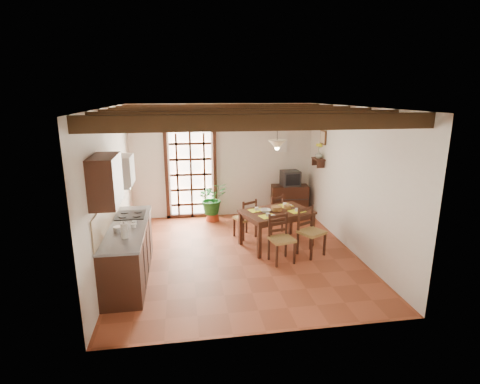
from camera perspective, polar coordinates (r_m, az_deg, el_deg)
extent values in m
plane|color=brown|center=(7.36, -0.29, -9.52)|extent=(5.00, 5.00, 0.00)
cube|color=silver|center=(9.33, -2.62, 4.73)|extent=(4.50, 0.02, 2.80)
cube|color=silver|center=(4.55, 4.45, -6.25)|extent=(4.50, 0.02, 2.80)
cube|color=silver|center=(6.94, -19.00, 0.39)|extent=(0.02, 5.00, 2.80)
cube|color=silver|center=(7.56, 16.80, 1.71)|extent=(0.02, 5.00, 2.80)
cube|color=white|center=(6.71, -0.32, 12.83)|extent=(4.50, 5.00, 0.02)
cube|color=black|center=(4.65, 3.62, 10.56)|extent=(4.50, 0.14, 0.20)
cube|color=black|center=(5.47, 1.69, 11.22)|extent=(4.50, 0.14, 0.20)
cube|color=black|center=(6.30, 0.26, 11.70)|extent=(4.50, 0.14, 0.20)
cube|color=black|center=(7.13, -0.84, 12.06)|extent=(4.50, 0.14, 0.20)
cube|color=black|center=(7.96, -1.71, 12.35)|extent=(4.50, 0.14, 0.20)
cube|color=black|center=(8.79, -2.42, 12.57)|extent=(4.50, 0.14, 0.20)
cube|color=white|center=(9.33, -7.48, 2.73)|extent=(1.01, 0.02, 2.11)
cube|color=black|center=(9.11, -7.72, 9.70)|extent=(1.26, 0.10, 0.08)
cube|color=black|center=(9.28, -11.12, 2.52)|extent=(0.08, 0.10, 2.28)
cube|color=black|center=(9.31, -3.84, 2.80)|extent=(0.08, 0.10, 2.28)
cube|color=black|center=(9.26, -7.47, 2.64)|extent=(1.01, 0.03, 2.02)
cube|color=black|center=(6.63, -16.58, -8.85)|extent=(0.60, 2.20, 0.88)
cube|color=slate|center=(6.47, -16.88, -5.11)|extent=(0.64, 2.25, 0.04)
cube|color=tan|center=(6.44, -19.54, -3.25)|extent=(0.02, 2.20, 0.50)
cube|color=black|center=(5.56, -19.81, 1.65)|extent=(0.35, 0.80, 0.70)
cube|color=white|center=(6.79, -17.65, 3.22)|extent=(0.38, 0.60, 0.50)
cube|color=silver|center=(6.84, -17.47, 1.00)|extent=(0.32, 0.55, 0.04)
cube|color=black|center=(6.97, -16.31, -3.39)|extent=(0.50, 0.55, 0.02)
cylinder|color=white|center=(5.90, -17.18, -5.71)|extent=(0.11, 0.11, 0.24)
cylinder|color=silver|center=(6.23, -18.12, -5.48)|extent=(0.14, 0.14, 0.10)
cube|color=#3B1E13|center=(7.58, 5.60, -3.06)|extent=(1.57, 1.27, 0.05)
cube|color=#3B1E13|center=(7.60, 5.59, -3.58)|extent=(1.41, 1.14, 0.10)
cube|color=#3B1E13|center=(8.33, 7.71, -4.14)|extent=(0.09, 0.09, 0.69)
cube|color=#3B1E13|center=(7.71, 0.08, -5.58)|extent=(0.09, 0.09, 0.69)
cube|color=#3B1E13|center=(7.76, 10.95, -5.72)|extent=(0.09, 0.09, 0.69)
cube|color=#3B1E13|center=(7.09, 2.95, -7.47)|extent=(0.09, 0.09, 0.69)
cube|color=#A18244|center=(6.94, 6.39, -7.19)|extent=(0.49, 0.47, 0.05)
cube|color=black|center=(7.00, 5.81, -4.99)|extent=(0.41, 0.12, 0.45)
cube|color=black|center=(7.02, 6.34, -8.87)|extent=(0.47, 0.45, 0.44)
cube|color=#A18244|center=(7.31, 10.86, -6.02)|extent=(0.58, 0.57, 0.05)
cube|color=black|center=(7.34, 9.93, -3.92)|extent=(0.40, 0.24, 0.48)
cube|color=black|center=(7.40, 10.77, -7.71)|extent=(0.55, 0.54, 0.47)
cube|color=#A18244|center=(8.08, 0.76, -4.00)|extent=(0.53, 0.52, 0.05)
cube|color=black|center=(7.90, 1.49, -2.80)|extent=(0.36, 0.22, 0.44)
cube|color=black|center=(8.15, 0.76, -5.41)|extent=(0.50, 0.50, 0.43)
cube|color=#A18244|center=(8.41, 4.86, -3.24)|extent=(0.55, 0.54, 0.05)
cube|color=black|center=(8.24, 5.70, -2.04)|extent=(0.36, 0.24, 0.44)
cube|color=black|center=(8.48, 4.83, -4.63)|extent=(0.52, 0.51, 0.43)
cube|color=#F7FC27|center=(7.30, 3.42, -3.64)|extent=(0.31, 0.23, 0.01)
cube|color=#F7FC27|center=(7.47, 8.55, -3.35)|extent=(0.31, 0.23, 0.01)
cube|color=#F7FC27|center=(7.70, 2.75, -2.65)|extent=(0.31, 0.23, 0.01)
cube|color=#F7FC27|center=(7.86, 7.62, -2.40)|extent=(0.31, 0.23, 0.01)
cylinder|color=olive|center=(7.56, 5.61, -2.66)|extent=(0.21, 0.21, 0.09)
imported|color=white|center=(7.48, 3.84, -2.85)|extent=(0.23, 0.23, 0.05)
cube|color=black|center=(9.62, 7.55, -1.26)|extent=(0.96, 0.51, 0.78)
cube|color=black|center=(9.48, 7.67, 2.11)|extent=(0.46, 0.42, 0.38)
cube|color=black|center=(9.29, 8.02, 1.84)|extent=(0.36, 0.04, 0.28)
cube|color=white|center=(9.54, 6.43, 7.00)|extent=(0.25, 0.03, 0.32)
cone|color=maroon|center=(9.22, -4.22, -3.71)|extent=(0.33, 0.33, 0.20)
imported|color=#144C19|center=(9.08, -4.28, -0.95)|extent=(2.27, 2.12, 2.04)
cube|color=black|center=(8.93, 11.86, 4.95)|extent=(0.20, 0.42, 0.03)
cube|color=black|center=(8.79, 12.21, 4.18)|extent=(0.18, 0.03, 0.18)
cube|color=black|center=(9.11, 11.45, 4.58)|extent=(0.18, 0.03, 0.18)
imported|color=#B2BFB2|center=(8.92, 11.89, 5.58)|extent=(0.15, 0.15, 0.15)
sphere|color=#F7FC27|center=(8.89, 11.96, 6.92)|extent=(0.14, 0.14, 0.14)
cylinder|color=#144C19|center=(8.91, 11.91, 5.97)|extent=(0.01, 0.01, 0.28)
cube|color=brown|center=(8.90, 12.55, 8.13)|extent=(0.03, 0.32, 0.32)
cube|color=#C3B292|center=(8.89, 12.46, 8.13)|extent=(0.01, 0.26, 0.26)
cylinder|color=black|center=(7.34, 5.75, 10.19)|extent=(0.01, 0.01, 0.70)
cone|color=#FFF6CD|center=(7.37, 5.67, 7.32)|extent=(0.36, 0.36, 0.14)
sphere|color=#FFD88C|center=(7.39, 5.66, 6.71)|extent=(0.09, 0.09, 0.09)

